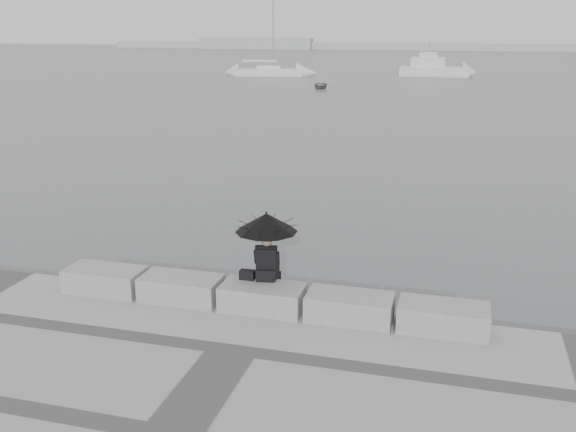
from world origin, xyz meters
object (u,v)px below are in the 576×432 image
(seated_person, at_px, (266,230))
(sailboat_left, at_px, (269,71))
(dinghy, at_px, (321,85))
(motor_cruiser, at_px, (435,69))

(seated_person, xyz_separation_m, sailboat_left, (-19.51, 64.24, -1.50))
(sailboat_left, xyz_separation_m, dinghy, (9.40, -13.83, -0.27))
(sailboat_left, height_order, dinghy, sailboat_left)
(seated_person, height_order, sailboat_left, sailboat_left)
(dinghy, bearing_deg, sailboat_left, 111.99)
(motor_cruiser, bearing_deg, sailboat_left, -165.46)
(seated_person, xyz_separation_m, dinghy, (-10.11, 50.42, -1.76))
(motor_cruiser, bearing_deg, dinghy, -116.80)
(dinghy, bearing_deg, seated_person, -90.87)
(sailboat_left, distance_m, dinghy, 16.72)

